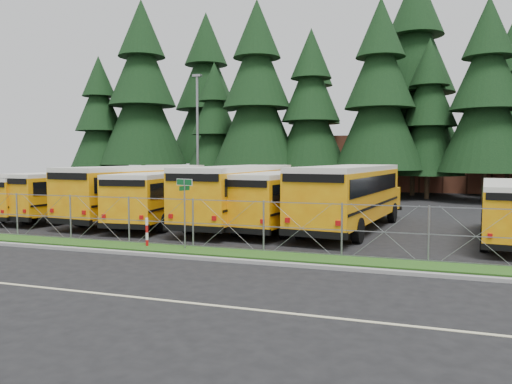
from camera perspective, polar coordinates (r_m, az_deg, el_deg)
ground at (r=20.96m, az=-3.50°, el=-6.05°), size 120.00×120.00×0.00m
curb at (r=18.17m, az=-7.27°, el=-7.44°), size 50.00×0.25×0.12m
grass_verge at (r=19.42m, az=-5.43°, el=-6.78°), size 50.00×1.40×0.06m
road_lane_line at (r=14.08m, az=-16.28°, el=-11.18°), size 50.00×0.12×0.01m
chainlink_fence at (r=19.90m, az=-4.61°, el=-3.68°), size 44.00×0.10×2.00m
brick_building at (r=59.10m, az=17.15°, el=3.19°), size 22.00×10.00×6.00m
bus_0 at (r=32.38m, az=-22.36°, el=-0.50°), size 2.38×9.81×2.57m
bus_1 at (r=31.52m, az=-19.16°, el=-0.34°), size 3.68×10.84×2.79m
bus_2 at (r=29.33m, az=-12.92°, el=-0.17°), size 4.20×12.26×3.15m
bus_3 at (r=27.71m, az=-10.14°, el=-0.68°), size 3.64×11.07×2.85m
bus_4 at (r=26.51m, az=-1.69°, el=-0.46°), size 3.17×12.23×3.19m
bus_5 at (r=25.64m, az=3.71°, el=-0.93°), size 3.96×11.33×2.91m
bus_6 at (r=25.21m, az=10.80°, el=-0.71°), size 4.41×12.59×3.23m
bus_east at (r=23.96m, az=27.15°, el=-2.07°), size 3.31×10.13×2.61m
street_sign at (r=19.74m, az=-8.17°, el=-0.75°), size 0.81×0.53×2.81m
striped_bollard at (r=20.77m, az=-12.36°, el=-4.55°), size 0.11×0.11×1.20m
light_standard at (r=39.97m, az=-6.70°, el=6.62°), size 0.70×0.35×10.14m
conifer_0 at (r=54.86m, az=-17.44°, el=7.37°), size 6.38×6.38×14.11m
conifer_1 at (r=53.46m, az=-12.86°, el=10.56°), size 8.91×8.91×19.70m
conifer_2 at (r=50.06m, az=-4.76°, el=7.26°), size 5.89×5.89×13.03m
conifer_3 at (r=46.75m, az=0.09°, el=10.60°), size 8.17×8.17×18.06m
conifer_4 at (r=46.11m, az=6.28°, el=8.92°), size 6.90×6.90×15.26m
conifer_5 at (r=45.25m, az=13.94°, el=10.27°), size 7.86×7.86×17.37m
conifer_6 at (r=46.57m, az=19.10°, el=7.89°), size 6.32×6.32×13.98m
conifer_7 at (r=44.77m, az=24.87°, el=9.52°), size 7.45×7.45×16.49m
conifer_10 at (r=58.25m, az=-5.69°, el=10.26°), size 9.06×9.06×20.05m
conifer_11 at (r=54.77m, az=6.65°, el=8.56°), size 7.26×7.26×16.06m
conifer_12 at (r=50.43m, az=17.66°, el=11.79°), size 9.63×9.63×21.30m
conifer_13 at (r=53.15m, az=27.00°, el=8.37°), size 7.33×7.33×16.21m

